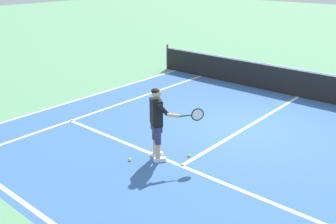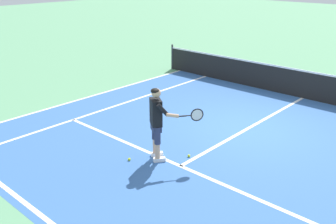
% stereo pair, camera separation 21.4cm
% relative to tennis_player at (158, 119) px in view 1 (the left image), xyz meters
% --- Properties ---
extents(ground_plane, '(80.00, 80.00, 0.00)m').
position_rel_tennis_player_xyz_m(ground_plane, '(0.63, 2.97, -0.99)').
color(ground_plane, '#609E70').
extents(court_inner_surface, '(10.98, 9.86, 0.00)m').
position_rel_tennis_player_xyz_m(court_inner_surface, '(0.63, 1.76, -0.99)').
color(court_inner_surface, '#3866A8').
rests_on(court_inner_surface, ground).
extents(line_service, '(8.23, 0.10, 0.01)m').
position_rel_tennis_player_xyz_m(line_service, '(0.63, 0.09, -0.99)').
color(line_service, white).
rests_on(line_service, ground).
extents(line_centre_service, '(0.10, 6.40, 0.01)m').
position_rel_tennis_player_xyz_m(line_centre_service, '(0.63, 3.29, -0.99)').
color(line_centre_service, white).
rests_on(line_centre_service, ground).
extents(line_singles_left, '(0.10, 9.46, 0.01)m').
position_rel_tennis_player_xyz_m(line_singles_left, '(-3.49, 1.76, -0.99)').
color(line_singles_left, white).
rests_on(line_singles_left, ground).
extents(line_doubles_left, '(0.10, 9.46, 0.01)m').
position_rel_tennis_player_xyz_m(line_doubles_left, '(-4.86, 1.76, -0.99)').
color(line_doubles_left, white).
rests_on(line_doubles_left, ground).
extents(tennis_net, '(11.96, 0.08, 1.07)m').
position_rel_tennis_player_xyz_m(tennis_net, '(0.63, 6.49, -0.49)').
color(tennis_net, '#333338').
rests_on(tennis_net, ground).
extents(tennis_player, '(1.09, 0.86, 1.71)m').
position_rel_tennis_player_xyz_m(tennis_player, '(0.00, 0.00, 0.00)').
color(tennis_player, white).
rests_on(tennis_player, ground).
extents(tennis_ball_near_feet, '(0.07, 0.07, 0.07)m').
position_rel_tennis_player_xyz_m(tennis_ball_near_feet, '(0.48, 0.55, -0.96)').
color(tennis_ball_near_feet, '#CCE02D').
rests_on(tennis_ball_near_feet, ground).
extents(tennis_ball_by_baseline, '(0.07, 0.07, 0.07)m').
position_rel_tennis_player_xyz_m(tennis_ball_by_baseline, '(-0.42, -0.51, -0.96)').
color(tennis_ball_by_baseline, '#CCE02D').
rests_on(tennis_ball_by_baseline, ground).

